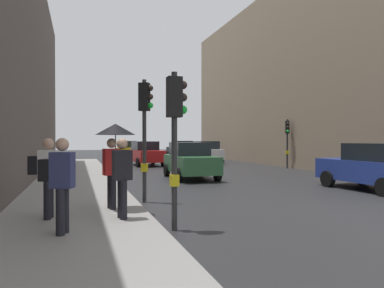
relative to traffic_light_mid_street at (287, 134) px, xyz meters
The scene contains 16 objects.
ground_plane 14.64m from the traffic_light_mid_street, 112.87° to the right, with size 120.00×120.00×0.00m, color #28282B.
sidewalk_kerb 15.29m from the traffic_light_mid_street, 151.03° to the right, with size 3.38×40.00×0.16m, color gray.
building_facade_right 7.63m from the traffic_light_mid_street, ahead, with size 12.00×34.97×12.92m, color gray.
traffic_light_mid_street is the anchor object (origin of this frame).
traffic_light_near_right 15.01m from the traffic_light_mid_street, 138.47° to the right, with size 0.44×0.37×3.70m.
traffic_light_near_left 17.54m from the traffic_light_mid_street, 129.81° to the right, with size 0.43×0.25×3.31m.
car_red_sedan 10.09m from the traffic_light_mid_street, 147.52° to the left, with size 2.27×4.33×1.76m.
car_dark_suv 14.68m from the traffic_light_mid_street, 102.58° to the left, with size 2.27×4.33×1.76m.
car_yellow_taxi 16.57m from the traffic_light_mid_street, 121.65° to the left, with size 2.06×4.22×1.76m.
car_green_estate 9.00m from the traffic_light_mid_street, 153.28° to the right, with size 2.12×4.25×1.76m.
car_white_compact 7.80m from the traffic_light_mid_street, 114.70° to the left, with size 2.11×4.25×1.76m.
car_blue_van 10.44m from the traffic_light_mid_street, 104.89° to the right, with size 2.17×4.28×1.76m.
pedestrian_with_umbrella 16.85m from the traffic_light_mid_street, 136.89° to the right, with size 1.00×1.00×2.14m.
pedestrian_with_grey_backpack 19.26m from the traffic_light_mid_street, 134.56° to the right, with size 0.66×0.46×1.77m.
pedestrian_with_black_backpack 18.51m from the traffic_light_mid_street, 138.50° to the right, with size 0.64×0.39×1.77m.
pedestrian_in_dark_coat 17.70m from the traffic_light_mid_street, 133.89° to the right, with size 0.43×0.36×1.77m.
Camera 1 is at (-7.56, -7.43, 1.90)m, focal length 33.82 mm.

